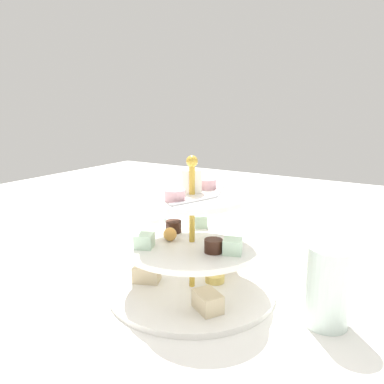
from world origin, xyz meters
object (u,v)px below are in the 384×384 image
at_px(water_glass_tall_right, 328,286).
at_px(butter_knife_right, 293,255).
at_px(water_glass_short_left, 154,232).
at_px(tiered_serving_stand, 192,254).
at_px(teacup_with_saucer, 206,234).

distance_m(water_glass_tall_right, butter_knife_right, 0.28).
distance_m(water_glass_short_left, butter_knife_right, 0.32).
bearing_deg(butter_knife_right, water_glass_tall_right, 144.13).
bearing_deg(tiered_serving_stand, butter_knife_right, -22.59).
xyz_separation_m(water_glass_tall_right, water_glass_short_left, (0.12, 0.42, -0.02)).
height_order(tiered_serving_stand, water_glass_short_left, tiered_serving_stand).
bearing_deg(tiered_serving_stand, water_glass_tall_right, -85.67).
relative_size(water_glass_tall_right, water_glass_short_left, 1.59).
relative_size(tiered_serving_stand, butter_knife_right, 1.75).
xyz_separation_m(water_glass_tall_right, teacup_with_saucer, (0.21, 0.33, -0.04)).
bearing_deg(butter_knife_right, teacup_with_saucer, 37.43).
distance_m(water_glass_tall_right, teacup_with_saucer, 0.39).
bearing_deg(water_glass_short_left, butter_knife_right, -67.08).
distance_m(tiered_serving_stand, teacup_with_saucer, 0.25).
bearing_deg(tiered_serving_stand, water_glass_short_left, 54.43).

